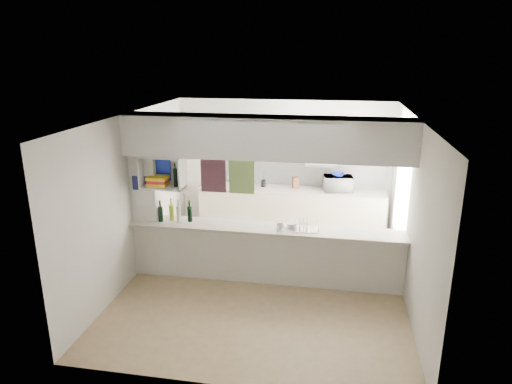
% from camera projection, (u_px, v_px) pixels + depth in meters
% --- Properties ---
extents(floor, '(4.80, 4.80, 0.00)m').
position_uv_depth(floor, '(265.00, 281.00, 7.20)').
color(floor, '#8E7953').
rests_on(floor, ground).
extents(ceiling, '(4.80, 4.80, 0.00)m').
position_uv_depth(ceiling, '(266.00, 116.00, 6.44)').
color(ceiling, white).
rests_on(ceiling, wall_back).
extents(wall_back, '(4.20, 0.00, 4.20)m').
position_uv_depth(wall_back, '(284.00, 166.00, 9.08)').
color(wall_back, silver).
rests_on(wall_back, floor).
extents(wall_left, '(0.00, 4.80, 4.80)m').
position_uv_depth(wall_left, '(133.00, 196.00, 7.17)').
color(wall_left, silver).
rests_on(wall_left, floor).
extents(wall_right, '(0.00, 4.80, 4.80)m').
position_uv_depth(wall_right, '(411.00, 212.00, 6.47)').
color(wall_right, silver).
rests_on(wall_right, floor).
extents(servery_partition, '(4.20, 0.50, 2.60)m').
position_uv_depth(servery_partition, '(254.00, 180.00, 6.74)').
color(servery_partition, silver).
rests_on(servery_partition, floor).
extents(cubby_shelf, '(0.65, 0.35, 0.50)m').
position_uv_depth(cubby_shelf, '(162.00, 173.00, 6.90)').
color(cubby_shelf, white).
rests_on(cubby_shelf, bulkhead).
extents(kitchen_run, '(3.60, 0.63, 2.24)m').
position_uv_depth(kitchen_run, '(290.00, 193.00, 8.94)').
color(kitchen_run, beige).
rests_on(kitchen_run, floor).
extents(microwave, '(0.58, 0.44, 0.30)m').
position_uv_depth(microwave, '(338.00, 183.00, 8.71)').
color(microwave, white).
rests_on(microwave, bench_top).
extents(bowl, '(0.24, 0.24, 0.06)m').
position_uv_depth(bowl, '(338.00, 175.00, 8.62)').
color(bowl, '#0E20A1').
rests_on(bowl, microwave).
extents(dish_rack, '(0.39, 0.31, 0.20)m').
position_uv_depth(dish_rack, '(306.00, 225.00, 6.81)').
color(dish_rack, silver).
rests_on(dish_rack, breakfast_bar).
extents(cup, '(0.13, 0.13, 0.09)m').
position_uv_depth(cup, '(280.00, 226.00, 6.81)').
color(cup, white).
rests_on(cup, dish_rack).
extents(wine_bottles, '(0.53, 0.16, 0.38)m').
position_uv_depth(wine_bottles, '(175.00, 213.00, 7.13)').
color(wine_bottles, black).
rests_on(wine_bottles, breakfast_bar).
extents(plastic_tubs, '(0.49, 0.18, 0.07)m').
position_uv_depth(plastic_tubs, '(293.00, 226.00, 6.89)').
color(plastic_tubs, silver).
rests_on(plastic_tubs, breakfast_bar).
extents(utensil_jar, '(0.10, 0.10, 0.14)m').
position_uv_depth(utensil_jar, '(263.00, 183.00, 9.00)').
color(utensil_jar, black).
rests_on(utensil_jar, bench_top).
extents(knife_block, '(0.14, 0.13, 0.22)m').
position_uv_depth(knife_block, '(295.00, 182.00, 8.91)').
color(knife_block, brown).
rests_on(knife_block, bench_top).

